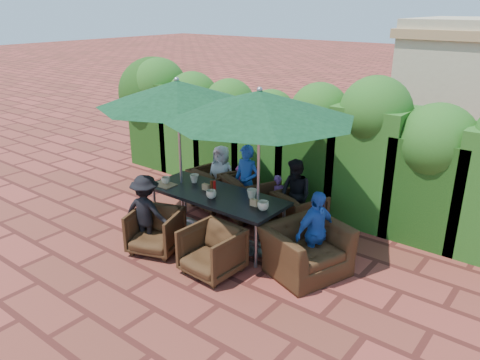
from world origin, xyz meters
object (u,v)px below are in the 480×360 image
Objects in this scene: chair_far_right at (299,210)px; chair_end_right at (306,242)px; umbrella_left at (177,93)px; chair_near_left at (155,229)px; chair_far_mid at (249,194)px; chair_far_left at (216,186)px; chair_near_right at (212,249)px; dining_table at (216,198)px; umbrella_right at (259,105)px.

chair_end_right is (0.74, -1.05, 0.10)m from chair_far_right.
umbrella_left reaches higher than chair_near_left.
chair_near_left is 2.25m from chair_end_right.
chair_far_right is at bearing 35.34° from chair_near_left.
chair_far_left is at bearing 25.95° from chair_far_mid.
chair_near_right is at bearing -31.24° from umbrella_left.
chair_far_mid reaches higher than chair_near_right.
chair_near_right is (1.43, -1.75, -0.04)m from chair_far_left.
dining_table is at bearing 44.05° from chair_near_left.
chair_near_left is at bearing 102.56° from chair_far_mid.
chair_far_left is at bearing 130.61° from dining_table.
chair_near_right is (0.71, -1.78, -0.05)m from chair_far_mid.
chair_far_left is 0.77× the size of chair_end_right.
umbrella_right is 2.10m from chair_far_right.
chair_far_left reaches higher than chair_far_right.
chair_far_mid is 1.17× the size of chair_far_right.
chair_far_left is at bearing 131.99° from chair_near_right.
umbrella_right is 2.55× the size of chair_end_right.
chair_far_mid is 0.80× the size of chair_end_right.
chair_near_left is at bearing -174.81° from chair_near_right.
dining_table is 2.80× the size of chair_far_left.
chair_far_mid is 1.91m from chair_near_right.
umbrella_left and umbrella_right have the same top height.
chair_far_mid reaches higher than chair_near_left.
umbrella_left reaches higher than chair_near_right.
chair_far_mid is (-0.06, 0.94, -0.25)m from dining_table.
chair_far_mid is 1.18× the size of chair_near_left.
chair_far_left is at bearing 81.30° from chair_near_left.
chair_far_left is 1.13× the size of chair_near_left.
chair_near_left is at bearing 75.57° from chair_far_right.
chair_near_right is at bearing -52.33° from dining_table.
umbrella_right is at bearing 162.64° from chair_far_left.
chair_far_left is at bearing 24.24° from chair_far_right.
chair_near_right is at bearing 135.84° from chair_far_mid.
chair_end_right is (2.08, 0.86, 0.10)m from chair_near_left.
chair_far_left is (-0.04, 0.91, -1.81)m from umbrella_left.
umbrella_left is at bearing 52.26° from chair_far_right.
umbrella_left is 2.68m from chair_far_right.
chair_far_left is at bearing 88.15° from chair_end_right.
umbrella_left is 2.36× the size of chair_end_right.
chair_end_right is (1.64, -0.03, -0.22)m from dining_table.
dining_table is at bearing 142.24° from chair_far_left.
umbrella_right reaches higher than chair_near_left.
chair_far_left is 2.60m from chair_end_right.
umbrella_right is 3.18× the size of chair_far_mid.
dining_table is 1.40m from chair_far_right.
chair_far_right is 2.33m from chair_near_left.
chair_end_right is at bearing 174.63° from chair_far_mid.
umbrella_left reaches higher than dining_table.
chair_end_right is at bearing 2.67° from chair_near_left.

